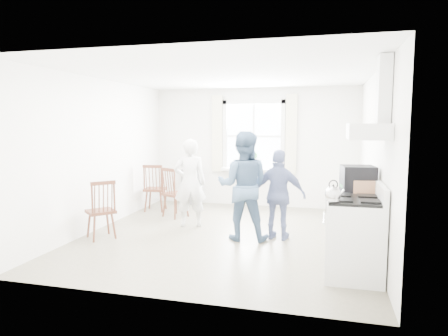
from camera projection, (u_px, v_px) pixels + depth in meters
room_shell at (226, 156)px, 6.42m from camera, size 4.62×5.12×2.64m
window_assembly at (253, 140)px, 8.76m from camera, size 1.88×0.24×1.70m
range_hood at (373, 117)px, 4.55m from camera, size 0.45×0.76×0.94m
shelf_unit at (192, 186)px, 9.11m from camera, size 0.40×0.30×0.80m
gas_stove at (354, 237)px, 4.74m from camera, size 0.68×0.76×1.12m
kettle at (333, 195)px, 4.47m from camera, size 0.18×0.18×0.25m
low_cabinet at (356, 226)px, 5.40m from camera, size 0.50×0.55×0.90m
stereo_stack at (358, 180)px, 5.28m from camera, size 0.47×0.43×0.37m
cardboard_box at (364, 188)px, 5.18m from camera, size 0.34×0.26×0.20m
windsor_chair_a at (154, 183)px, 8.25m from camera, size 0.48×0.47×1.00m
windsor_chair_b at (171, 187)px, 7.73m from camera, size 0.56×0.55×0.99m
windsor_chair_c at (102, 203)px, 6.26m from camera, size 0.56×0.56×0.95m
person_left at (190, 183)px, 7.05m from camera, size 0.73×0.73×1.56m
person_mid at (243, 186)px, 6.25m from camera, size 0.89×0.89×1.71m
person_right at (279, 195)px, 6.27m from camera, size 0.94×0.94×1.42m
potted_plant at (253, 160)px, 8.72m from camera, size 0.22×0.22×0.36m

